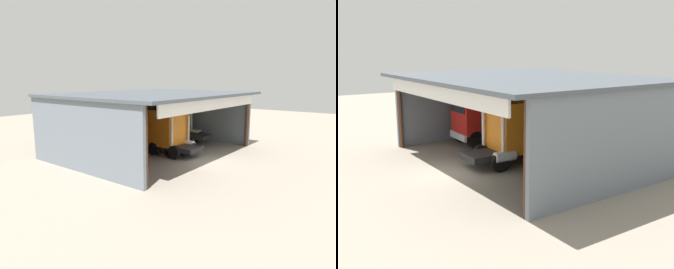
% 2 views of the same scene
% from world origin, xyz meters
% --- Properties ---
extents(ground_plane, '(80.00, 80.00, 0.00)m').
position_xyz_m(ground_plane, '(0.00, 0.00, 0.00)').
color(ground_plane, gray).
rests_on(ground_plane, ground).
extents(workshop_shed, '(14.72, 11.88, 4.90)m').
position_xyz_m(workshop_shed, '(0.00, 6.29, 3.48)').
color(workshop_shed, slate).
rests_on(workshop_shed, ground).
extents(truck_red_center_right_bay, '(2.65, 4.39, 3.63)m').
position_xyz_m(truck_red_center_right_bay, '(-4.86, 4.76, 1.93)').
color(truck_red_center_right_bay, red).
rests_on(truck_red_center_right_bay, ground).
extents(truck_orange_center_bay, '(2.61, 4.39, 3.58)m').
position_xyz_m(truck_orange_center_bay, '(0.30, 3.97, 1.90)').
color(truck_orange_center_bay, orange).
rests_on(truck_orange_center_bay, ground).
extents(truck_yellow_right_bay, '(2.64, 4.83, 3.42)m').
position_xyz_m(truck_yellow_right_bay, '(4.82, 6.26, 1.76)').
color(truck_yellow_right_bay, yellow).
rests_on(truck_yellow_right_bay, ground).
extents(oil_drum, '(0.58, 0.58, 0.91)m').
position_xyz_m(oil_drum, '(-2.13, 9.89, 0.46)').
color(oil_drum, '#194CB2').
rests_on(oil_drum, ground).
extents(tool_cart, '(0.90, 0.60, 1.00)m').
position_xyz_m(tool_cart, '(-1.95, 9.35, 0.50)').
color(tool_cart, red).
rests_on(tool_cart, ground).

